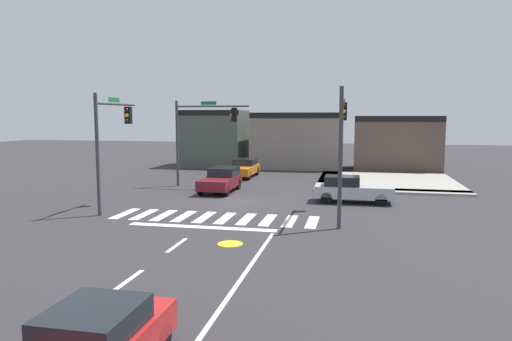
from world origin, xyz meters
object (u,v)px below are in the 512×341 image
Objects in this scene: car_maroon at (221,180)px; car_orange at (244,168)px; car_silver at (351,189)px; traffic_signal_southwest at (111,132)px; traffic_signal_southeast at (342,130)px; traffic_signal_northwest at (202,127)px.

car_orange is at bearing -177.90° from car_maroon.
car_orange is at bearing 131.54° from car_silver.
traffic_signal_southeast is (11.74, 0.26, 0.19)m from traffic_signal_southwest.
traffic_signal_northwest reaches higher than car_orange.
traffic_signal_southwest is 0.98× the size of traffic_signal_southeast.
traffic_signal_southeast is 16.82m from car_orange.
traffic_signal_southwest reaches higher than car_maroon.
car_silver is (8.36, -2.25, -0.03)m from car_maroon.
car_silver is (12.20, 4.78, -3.34)m from traffic_signal_southwest.
traffic_signal_southwest is at bearing 91.25° from traffic_signal_southeast.
traffic_signal_southwest is 8.67m from car_maroon.
traffic_signal_southeast reaches higher than car_orange.
traffic_signal_northwest is 1.41× the size of car_maroon.
traffic_signal_southwest is 13.52m from car_silver.
traffic_signal_southwest is at bearing -28.63° from car_maroon.
traffic_signal_southwest reaches higher than car_orange.
traffic_signal_southwest is at bearing -102.92° from traffic_signal_northwest.
car_maroon is at bearing -28.63° from traffic_signal_southwest.
traffic_signal_southeast is 1.36× the size of car_orange.
car_maroon is 0.93× the size of car_orange.
traffic_signal_southeast is at bearing -95.81° from car_silver.
traffic_signal_northwest is 11.45m from car_silver.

